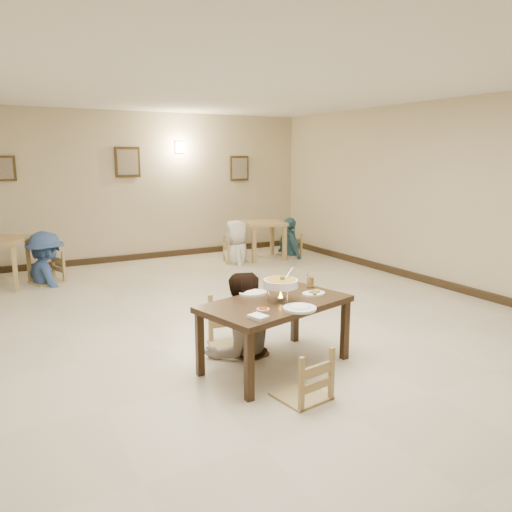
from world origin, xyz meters
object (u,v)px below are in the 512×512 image
main_diner (240,273)px  bg_diner_c (236,220)px  drink_glass (310,281)px  bg_chair_lr (45,254)px  main_table (276,309)px  bg_diner_d (290,217)px  chair_near (302,349)px  bg_diner_b (43,232)px  curry_warmer (281,284)px  bg_chair_rl (236,239)px  bg_chair_rr (290,235)px  bg_table_right (264,228)px  chair_far (234,302)px

main_diner → bg_diner_c: bearing=-118.7°
drink_glass → bg_chair_lr: bg_chair_lr is taller
main_diner → bg_chair_lr: size_ratio=1.80×
bg_diner_c → bg_chair_lr: bearing=-75.9°
main_table → drink_glass: drink_glass is taller
bg_diner_d → chair_near: bearing=154.2°
main_diner → bg_diner_b: bearing=-73.5°
curry_warmer → bg_diner_b: (-1.66, 4.86, 0.00)m
main_table → bg_diner_d: bearing=41.8°
chair_near → main_diner: size_ratio=0.51×
bg_chair_rl → bg_chair_rr: 1.35m
main_diner → main_table: bearing=101.5°
chair_near → bg_chair_rl: bg_chair_rl is taller
main_diner → bg_table_right: size_ratio=2.00×
bg_chair_lr → bg_diner_c: bearing=70.0°
bg_chair_lr → curry_warmer: bearing=0.1°
main_table → main_diner: 0.61m
bg_chair_rr → bg_diner_d: (-0.00, -0.00, 0.39)m
curry_warmer → bg_diner_d: (3.24, 4.89, -0.04)m
bg_chair_rl → bg_diner_b: bearing=101.2°
chair_near → bg_chair_lr: 5.71m
curry_warmer → bg_diner_d: size_ratio=0.23×
chair_near → bg_diner_d: bg_diner_d is taller
chair_far → bg_chair_lr: bearing=117.5°
chair_far → bg_diner_b: size_ratio=0.61×
bg_chair_rr → bg_diner_c: size_ratio=0.51×
drink_glass → bg_diner_b: bearing=116.1°
main_table → bg_diner_c: (1.94, 4.75, 0.25)m
main_table → curry_warmer: bearing=-48.6°
bg_chair_rl → bg_diner_c: size_ratio=0.57×
main_table → bg_table_right: bg_table_right is taller
bg_diner_d → main_diner: bearing=147.6°
drink_glass → bg_chair_rl: 4.68m
bg_table_right → chair_near: bearing=-116.5°
bg_chair_lr → bg_diner_c: (3.56, -0.08, 0.37)m
drink_glass → main_table: bearing=-155.6°
chair_near → bg_diner_c: (2.08, 5.43, 0.41)m
chair_near → drink_glass: size_ratio=5.90×
chair_near → chair_far: bearing=-98.3°
main_table → main_diner: (-0.13, 0.53, 0.28)m
curry_warmer → bg_diner_b: 5.14m
bg_chair_rr → bg_diner_d: 0.39m
main_table → chair_near: bearing=-115.6°
bg_diner_c → bg_diner_b: bearing=-75.9°
curry_warmer → drink_glass: (0.57, 0.31, -0.11)m
bg_chair_rr → drink_glass: bearing=-30.1°
main_diner → bg_table_right: bearing=-125.1°
bg_chair_rr → chair_far: bearing=-39.0°
bg_chair_rl → bg_diner_c: 0.37m
main_table → main_diner: bearing=89.9°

